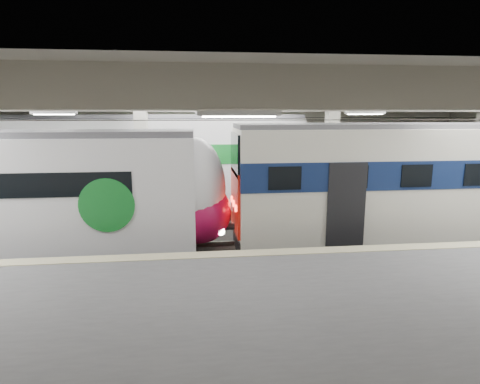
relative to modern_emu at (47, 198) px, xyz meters
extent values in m
cube|color=black|center=(5.82, 0.00, -2.20)|extent=(36.00, 24.00, 0.10)
cube|color=silver|center=(5.82, 0.00, 3.40)|extent=(36.00, 24.00, 0.20)
cube|color=beige|center=(5.82, 10.00, 0.60)|extent=(30.00, 0.10, 5.50)
cube|color=beige|center=(5.82, -10.00, 0.60)|extent=(30.00, 0.10, 5.50)
cube|color=#565659|center=(5.82, -6.50, -1.60)|extent=(30.00, 7.00, 1.10)
cube|color=#C8BD8D|center=(5.82, -3.25, -1.04)|extent=(30.00, 0.50, 0.02)
cube|color=beige|center=(2.82, 3.00, 0.60)|extent=(0.50, 0.50, 5.50)
cube|color=beige|center=(10.82, 3.00, 0.60)|extent=(0.50, 0.50, 5.50)
cube|color=beige|center=(17.82, 3.00, 0.60)|extent=(0.50, 0.50, 5.50)
cube|color=beige|center=(5.82, 0.00, 3.10)|extent=(30.00, 18.00, 0.50)
cube|color=#59544C|center=(5.82, 0.00, -2.07)|extent=(30.00, 1.52, 0.16)
cube|color=#59544C|center=(5.82, 5.50, -2.07)|extent=(30.00, 1.52, 0.16)
cylinder|color=black|center=(5.82, 0.00, 2.55)|extent=(30.00, 0.03, 0.03)
cylinder|color=black|center=(5.82, 5.50, 2.55)|extent=(30.00, 0.03, 0.03)
cube|color=white|center=(5.82, -2.00, 2.77)|extent=(26.00, 8.40, 0.12)
cube|color=white|center=(-1.20, 0.00, 0.18)|extent=(12.26, 2.73, 3.68)
ellipsoid|color=white|center=(4.93, 0.00, 0.18)|extent=(2.17, 2.68, 3.60)
ellipsoid|color=#A50D40|center=(5.05, 0.00, -0.62)|extent=(2.30, 2.73, 2.21)
cylinder|color=#167C2A|center=(2.24, -1.40, 0.00)|extent=(1.70, 0.06, 1.70)
cube|color=#4C4C51|center=(-1.20, 0.00, 2.12)|extent=(12.26, 2.24, 0.20)
cube|color=black|center=(-1.20, 0.00, -1.80)|extent=(12.26, 1.91, 0.70)
cube|color=silver|center=(13.27, 0.00, 0.30)|extent=(13.75, 3.01, 3.91)
cube|color=#12224F|center=(13.27, 0.00, 0.77)|extent=(13.79, 3.07, 0.95)
cube|color=red|center=(6.35, 0.00, -0.25)|extent=(0.08, 2.56, 2.15)
cube|color=black|center=(6.35, 0.00, 1.40)|extent=(0.08, 2.41, 1.41)
cube|color=#4C4C51|center=(13.27, 0.00, 2.34)|extent=(13.75, 2.35, 0.16)
cube|color=black|center=(13.27, 0.00, -1.80)|extent=(13.75, 2.11, 0.70)
cube|color=white|center=(2.31, 5.50, 0.43)|extent=(15.36, 3.24, 4.16)
cube|color=#167C2A|center=(2.31, 5.50, 0.97)|extent=(15.40, 3.31, 0.88)
cube|color=#4C4C51|center=(2.31, 5.50, 2.61)|extent=(15.35, 2.70, 0.16)
cube|color=black|center=(2.31, 5.50, -1.85)|extent=(15.35, 2.92, 0.60)
camera|label=1|loc=(4.97, -13.77, 2.82)|focal=30.00mm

